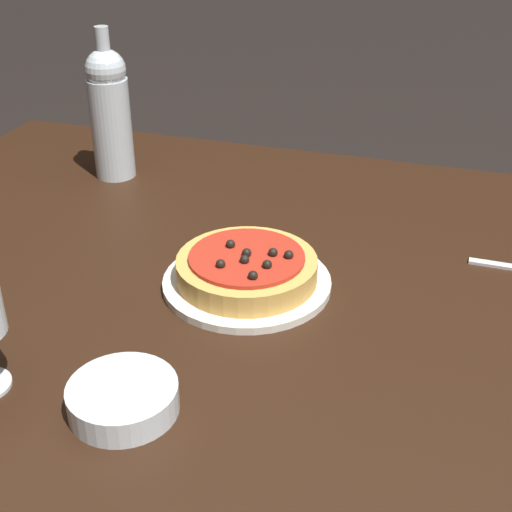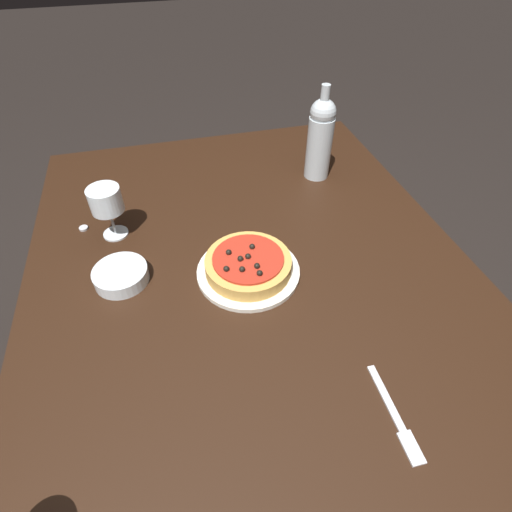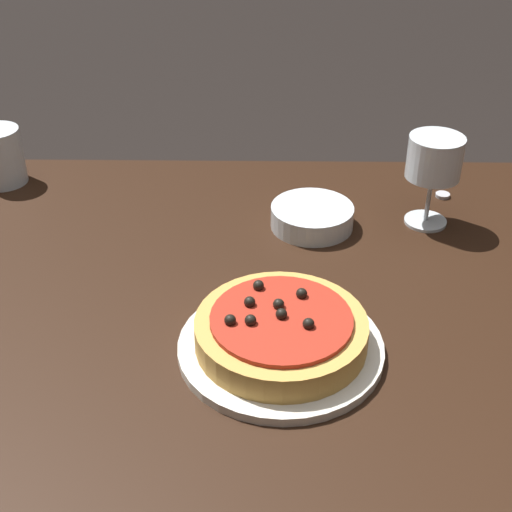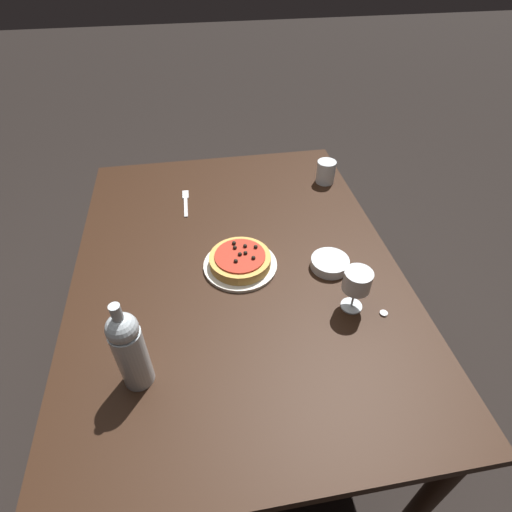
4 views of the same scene
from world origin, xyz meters
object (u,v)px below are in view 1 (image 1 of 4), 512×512
(side_bowl, at_px, (123,398))
(pizza, at_px, (247,268))
(dinner_plate, at_px, (247,282))
(wine_bottle, at_px, (110,111))
(dining_table, at_px, (262,322))

(side_bowl, bearing_deg, pizza, 79.91)
(pizza, bearing_deg, dinner_plate, 138.10)
(pizza, bearing_deg, wine_bottle, 139.82)
(dinner_plate, xyz_separation_m, pizza, (0.00, -0.00, 0.03))
(dining_table, bearing_deg, dinner_plate, -148.76)
(wine_bottle, height_order, side_bowl, wine_bottle)
(dining_table, distance_m, dinner_plate, 0.08)
(dinner_plate, distance_m, wine_bottle, 0.51)
(wine_bottle, relative_size, side_bowl, 2.25)
(dining_table, bearing_deg, wine_bottle, 142.38)
(wine_bottle, bearing_deg, pizza, -40.18)
(dinner_plate, xyz_separation_m, wine_bottle, (-0.38, 0.32, 0.13))
(pizza, height_order, side_bowl, pizza)
(dining_table, bearing_deg, side_bowl, -103.24)
(dinner_plate, relative_size, side_bowl, 1.94)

